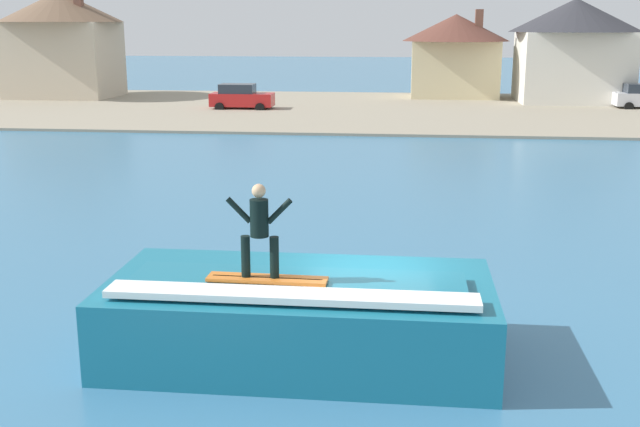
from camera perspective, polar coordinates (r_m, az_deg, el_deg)
ground_plane at (r=15.57m, az=3.52°, el=-8.89°), size 260.00×260.00×0.00m
wave_crest at (r=14.34m, az=-1.51°, el=-7.59°), size 6.99×3.47×1.63m
surfboard at (r=13.59m, az=-3.90°, el=-4.83°), size 2.12×0.48×0.06m
surfer at (r=13.35m, az=-4.48°, el=-0.92°), size 1.16×0.32×1.66m
shoreline_bank at (r=55.32m, az=5.69°, el=7.61°), size 120.00×25.96×0.15m
car_near_shore at (r=55.35m, az=-5.83°, el=8.51°), size 4.39×2.10×1.86m
house_with_chimney at (r=67.10m, az=-18.42°, el=12.16°), size 9.88×9.88×8.68m
house_gabled_white at (r=62.90m, az=18.14°, el=11.69°), size 9.82×9.82×7.81m
house_small_cottage at (r=64.59m, az=9.91°, el=11.79°), size 8.53×8.53×7.06m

